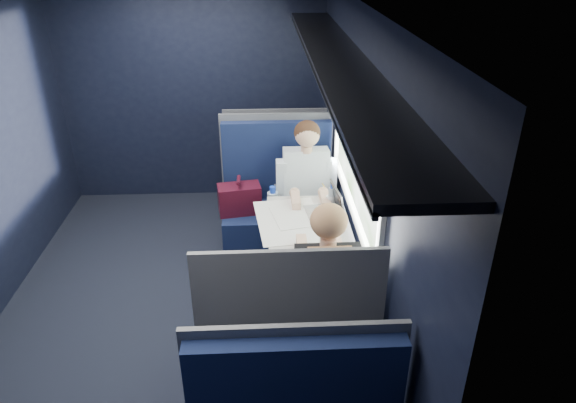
{
  "coord_description": "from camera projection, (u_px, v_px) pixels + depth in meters",
  "views": [
    {
      "loc": [
        0.73,
        -3.33,
        2.69
      ],
      "look_at": [
        0.9,
        0.0,
        0.95
      ],
      "focal_mm": 32.0,
      "sensor_mm": 36.0,
      "label": 1
    }
  ],
  "objects": [
    {
      "name": "bottle_small",
      "position": [
        332.0,
        197.0,
        4.09
      ],
      "size": [
        0.06,
        0.06,
        0.21
      ],
      "color": "silver",
      "rests_on": "table"
    },
    {
      "name": "man",
      "position": [
        307.0,
        188.0,
        4.5
      ],
      "size": [
        0.53,
        0.56,
        1.32
      ],
      "color": "black",
      "rests_on": "ground"
    },
    {
      "name": "ground",
      "position": [
        177.0,
        308.0,
        4.16
      ],
      "size": [
        2.8,
        4.2,
        0.01
      ],
      "primitive_type": "cube",
      "color": "black"
    },
    {
      "name": "cup",
      "position": [
        330.0,
        201.0,
        4.14
      ],
      "size": [
        0.07,
        0.07,
        0.09
      ],
      "primitive_type": "cylinder",
      "color": "white",
      "rests_on": "table"
    },
    {
      "name": "seat_bay_near",
      "position": [
        276.0,
        209.0,
        4.77
      ],
      "size": [
        1.07,
        0.62,
        1.26
      ],
      "color": "#0C1436",
      "rests_on": "ground"
    },
    {
      "name": "laptop",
      "position": [
        330.0,
        208.0,
        3.98
      ],
      "size": [
        0.28,
        0.35,
        0.24
      ],
      "color": "silver",
      "rests_on": "table"
    },
    {
      "name": "woman",
      "position": [
        325.0,
        283.0,
        3.25
      ],
      "size": [
        0.53,
        0.56,
        1.32
      ],
      "color": "black",
      "rests_on": "ground"
    },
    {
      "name": "table",
      "position": [
        305.0,
        234.0,
        3.9
      ],
      "size": [
        0.62,
        1.0,
        0.74
      ],
      "color": "#54565E",
      "rests_on": "ground"
    },
    {
      "name": "room_shell",
      "position": [
        159.0,
        136.0,
        3.48
      ],
      "size": [
        3.0,
        4.4,
        2.4
      ],
      "color": "black",
      "rests_on": "ground"
    },
    {
      "name": "papers",
      "position": [
        289.0,
        221.0,
        3.93
      ],
      "size": [
        0.56,
        0.75,
        0.01
      ],
      "primitive_type": "cube",
      "rotation": [
        0.0,
        0.0,
        0.11
      ],
      "color": "white",
      "rests_on": "table"
    },
    {
      "name": "seat_bay_far",
      "position": [
        287.0,
        341.0,
        3.23
      ],
      "size": [
        1.04,
        0.62,
        1.26
      ],
      "color": "#0C1436",
      "rests_on": "ground"
    },
    {
      "name": "seat_row_front",
      "position": [
        275.0,
        170.0,
        5.6
      ],
      "size": [
        1.04,
        0.51,
        1.16
      ],
      "color": "#0C1436",
      "rests_on": "ground"
    }
  ]
}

